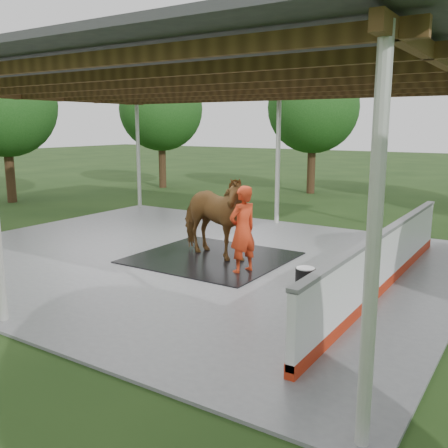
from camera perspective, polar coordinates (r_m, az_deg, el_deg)
The scene contains 12 objects.
ground at distance 11.78m, azimuth -4.43°, elevation -3.81°, with size 100.00×100.00×0.00m, color #1E3814.
concrete_slab at distance 11.77m, azimuth -4.44°, elevation -3.69°, with size 12.00×10.00×0.05m, color slate.
pavilion_structure at distance 11.41m, azimuth -4.75°, elevation 15.81°, with size 12.60×10.60×4.05m.
dasher_board at distance 9.64m, azimuth 17.89°, elevation -4.10°, with size 0.16×8.00×1.15m.
tree_belt at distance 11.95m, azimuth -0.83°, elevation 14.78°, with size 28.00×28.00×5.80m.
rubber_mat at distance 11.49m, azimuth -1.45°, elevation -3.84°, with size 3.31×3.10×0.02m, color black.
horse at distance 11.27m, azimuth -1.47°, elevation 0.90°, with size 1.03×2.26×1.91m, color brown.
handler at distance 10.18m, azimuth 2.15°, elevation -0.65°, with size 0.66×0.43×1.81m, color red.
wash_bucket at distance 9.63m, azimuth 9.27°, elevation -5.94°, with size 0.38×0.38×0.35m.
soap_bottle_a at distance 10.10m, azimuth 13.86°, elevation -5.46°, with size 0.12×0.12×0.31m, color silver.
soap_bottle_b at distance 9.58m, azimuth 9.01°, elevation -6.58°, with size 0.08×0.09×0.19m, color #338CD8.
hose_coil at distance 10.04m, azimuth 13.60°, elevation -6.40°, with size 1.50×1.27×0.02m.
Camera 1 is at (6.92, -9.02, 3.06)m, focal length 40.00 mm.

